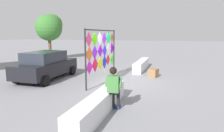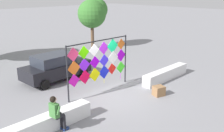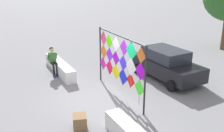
# 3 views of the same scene
# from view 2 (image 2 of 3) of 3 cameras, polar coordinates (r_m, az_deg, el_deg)

# --- Properties ---
(ground) EXTENTS (120.00, 120.00, 0.00)m
(ground) POSITION_cam_2_polar(r_m,az_deg,el_deg) (12.30, -0.06, -6.84)
(ground) COLOR gray
(plaza_ledge_left) EXTENTS (3.72, 0.53, 0.61)m
(plaza_ledge_left) POSITION_cam_2_polar(r_m,az_deg,el_deg) (9.66, -14.59, -12.47)
(plaza_ledge_left) COLOR white
(plaza_ledge_left) RESTS_ON ground
(plaza_ledge_right) EXTENTS (3.72, 0.53, 0.61)m
(plaza_ledge_right) POSITION_cam_2_polar(r_m,az_deg,el_deg) (14.75, 12.12, -1.84)
(plaza_ledge_right) COLOR white
(plaza_ledge_right) RESTS_ON ground
(kite_display_rack) EXTENTS (3.87, 0.13, 2.65)m
(kite_display_rack) POSITION_cam_2_polar(r_m,az_deg,el_deg) (12.39, -2.88, 1.34)
(kite_display_rack) COLOR #232328
(kite_display_rack) RESTS_ON ground
(seated_vendor) EXTENTS (0.66, 0.53, 1.46)m
(seated_vendor) POSITION_cam_2_polar(r_m,az_deg,el_deg) (9.21, -12.48, -9.98)
(seated_vendor) COLOR black
(seated_vendor) RESTS_ON ground
(parked_car) EXTENTS (3.92, 1.95, 1.50)m
(parked_car) POSITION_cam_2_polar(r_m,az_deg,el_deg) (14.61, -12.64, -0.18)
(parked_car) COLOR black
(parked_car) RESTS_ON ground
(cardboard_box_large) EXTENTS (0.62, 0.59, 0.48)m
(cardboard_box_large) POSITION_cam_2_polar(r_m,az_deg,el_deg) (12.50, 10.54, -5.55)
(cardboard_box_large) COLOR olive
(cardboard_box_large) RESTS_ON ground
(tree_palm_like) EXTENTS (2.75, 2.44, 4.29)m
(tree_palm_like) POSITION_cam_2_polar(r_m,az_deg,el_deg) (22.06, -4.23, 12.02)
(tree_palm_like) COLOR brown
(tree_palm_like) RESTS_ON ground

